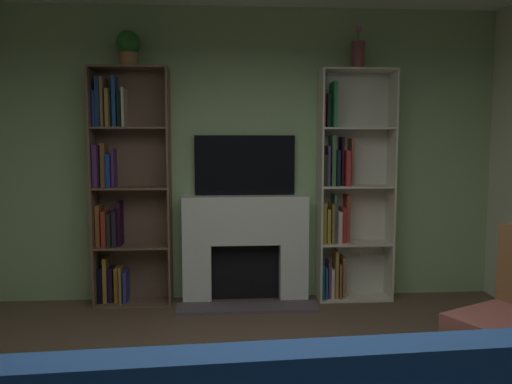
{
  "coord_description": "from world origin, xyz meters",
  "views": [
    {
      "loc": [
        -0.23,
        -2.29,
        1.58
      ],
      "look_at": [
        0.0,
        1.09,
        1.24
      ],
      "focal_mm": 35.3,
      "sensor_mm": 36.0,
      "label": 1
    }
  ],
  "objects": [
    {
      "name": "potted_plant",
      "position": [
        -1.09,
        2.58,
        2.46
      ],
      "size": [
        0.22,
        0.22,
        0.33
      ],
      "color": "#A87345",
      "rests_on": "bookshelf_left"
    },
    {
      "name": "bookshelf_left",
      "position": [
        -1.19,
        2.63,
        1.11
      ],
      "size": [
        0.73,
        0.3,
        2.28
      ],
      "color": "brown",
      "rests_on": "ground_plane"
    },
    {
      "name": "vase_with_flowers",
      "position": [
        1.09,
        2.58,
        2.42
      ],
      "size": [
        0.13,
        0.13,
        0.41
      ],
      "color": "brown",
      "rests_on": "bookshelf_right"
    },
    {
      "name": "bookshelf_right",
      "position": [
        1.0,
        2.63,
        1.06
      ],
      "size": [
        0.73,
        0.29,
        2.28
      ],
      "color": "beige",
      "rests_on": "ground_plane"
    },
    {
      "name": "tv",
      "position": [
        0.0,
        2.7,
        1.35
      ],
      "size": [
        0.99,
        0.06,
        0.59
      ],
      "primitive_type": "cube",
      "color": "black",
      "rests_on": "fireplace"
    },
    {
      "name": "fireplace",
      "position": [
        0.0,
        2.61,
        0.56
      ],
      "size": [
        1.33,
        0.55,
        1.05
      ],
      "color": "white",
      "rests_on": "ground_plane"
    },
    {
      "name": "wall_back_accent",
      "position": [
        0.0,
        2.76,
        1.44
      ],
      "size": [
        5.19,
        0.06,
        2.89
      ],
      "primitive_type": "cube",
      "color": "#97BB80",
      "rests_on": "ground_plane"
    }
  ]
}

